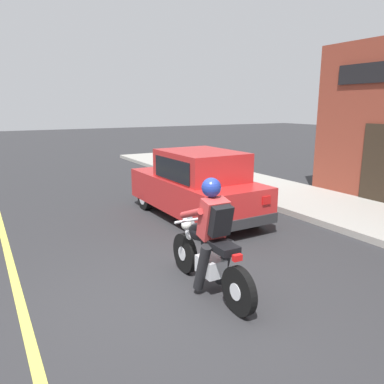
{
  "coord_description": "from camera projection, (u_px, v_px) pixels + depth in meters",
  "views": [
    {
      "loc": [
        -2.08,
        -4.06,
        2.53
      ],
      "look_at": [
        1.36,
        1.89,
        0.95
      ],
      "focal_mm": 35.0,
      "sensor_mm": 36.0,
      "label": 1
    }
  ],
  "objects": [
    {
      "name": "car_hatchback",
      "position": [
        196.0,
        185.0,
        8.53
      ],
      "size": [
        1.68,
        3.8,
        1.57
      ],
      "color": "black",
      "rests_on": "ground"
    },
    {
      "name": "ground_plane",
      "position": [
        174.0,
        300.0,
        5.01
      ],
      "size": [
        80.0,
        80.0,
        0.0
      ],
      "primitive_type": "plane",
      "color": "#2B2B2D"
    },
    {
      "name": "lane_stripe",
      "position": [
        7.0,
        251.0,
        6.66
      ],
      "size": [
        0.12,
        19.8,
        0.01
      ],
      "primitive_type": "cube",
      "color": "#D1C64C",
      "rests_on": "ground"
    },
    {
      "name": "sidewalk_curb",
      "position": [
        302.0,
        199.0,
        10.19
      ],
      "size": [
        2.6,
        22.0,
        0.14
      ],
      "primitive_type": "cube",
      "color": "#9E9B93",
      "rests_on": "ground"
    },
    {
      "name": "motorcycle_with_rider",
      "position": [
        210.0,
        245.0,
        5.1
      ],
      "size": [
        0.56,
        2.02,
        1.62
      ],
      "color": "black",
      "rests_on": "ground"
    }
  ]
}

